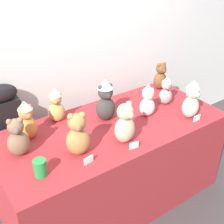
# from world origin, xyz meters

# --- Properties ---
(ground_plane) EXTENTS (10.00, 10.00, 0.00)m
(ground_plane) POSITION_xyz_m (0.00, 0.00, 0.00)
(ground_plane) COLOR #3D3838
(wall_back) EXTENTS (7.00, 0.08, 2.60)m
(wall_back) POSITION_xyz_m (0.00, 0.92, 1.30)
(wall_back) COLOR white
(wall_back) RESTS_ON ground_plane
(display_table) EXTENTS (1.81, 0.84, 0.75)m
(display_table) POSITION_xyz_m (0.00, 0.25, 0.38)
(display_table) COLOR maroon
(display_table) RESTS_ON ground_plane
(instrument_case) EXTENTS (0.29, 0.13, 1.06)m
(instrument_case) POSITION_xyz_m (-0.66, 0.80, 0.54)
(instrument_case) COLOR black
(instrument_case) RESTS_ON ground_plane
(teddy_bear_mocha) EXTENTS (0.17, 0.15, 0.28)m
(teddy_bear_mocha) POSITION_xyz_m (-0.71, 0.30, 0.88)
(teddy_bear_mocha) COLOR #7F6047
(teddy_bear_mocha) RESTS_ON display_table
(teddy_bear_ash) EXTENTS (0.15, 0.14, 0.26)m
(teddy_bear_ash) POSITION_xyz_m (0.59, 0.28, 0.88)
(teddy_bear_ash) COLOR gray
(teddy_bear_ash) RESTS_ON display_table
(teddy_bear_snow) EXTENTS (0.16, 0.15, 0.28)m
(teddy_bear_snow) POSITION_xyz_m (0.32, 0.21, 0.89)
(teddy_bear_snow) COLOR white
(teddy_bear_snow) RESTS_ON display_table
(teddy_bear_sand) EXTENTS (0.18, 0.16, 0.31)m
(teddy_bear_sand) POSITION_xyz_m (-0.05, 0.03, 0.89)
(teddy_bear_sand) COLOR #CCB78E
(teddy_bear_sand) RESTS_ON display_table
(teddy_bear_honey) EXTENTS (0.16, 0.15, 0.28)m
(teddy_bear_honey) POSITION_xyz_m (-0.31, 0.56, 0.89)
(teddy_bear_honey) COLOR tan
(teddy_bear_honey) RESTS_ON display_table
(teddy_bear_caramel) EXTENTS (0.20, 0.18, 0.31)m
(teddy_bear_caramel) POSITION_xyz_m (-0.38, 0.09, 0.90)
(teddy_bear_caramel) COLOR #B27A42
(teddy_bear_caramel) RESTS_ON display_table
(teddy_bear_ginger) EXTENTS (0.15, 0.13, 0.30)m
(teddy_bear_ginger) POSITION_xyz_m (-0.59, 0.46, 0.90)
(teddy_bear_ginger) COLOR #D17F3D
(teddy_bear_ginger) RESTS_ON display_table
(teddy_bear_cream) EXTENTS (0.16, 0.14, 0.32)m
(teddy_bear_cream) POSITION_xyz_m (0.59, -0.00, 0.91)
(teddy_bear_cream) COLOR beige
(teddy_bear_cream) RESTS_ON display_table
(teddy_bear_charcoal) EXTENTS (0.18, 0.16, 0.35)m
(teddy_bear_charcoal) POSITION_xyz_m (0.01, 0.36, 0.92)
(teddy_bear_charcoal) COLOR #383533
(teddy_bear_charcoal) RESTS_ON display_table
(teddy_bear_chestnut) EXTENTS (0.14, 0.12, 0.26)m
(teddy_bear_chestnut) POSITION_xyz_m (0.77, 0.54, 0.87)
(teddy_bear_chestnut) COLOR brown
(teddy_bear_chestnut) RESTS_ON display_table
(party_cup_green) EXTENTS (0.08, 0.08, 0.11)m
(party_cup_green) POSITION_xyz_m (-0.68, 0.03, 0.81)
(party_cup_green) COLOR #238C3D
(party_cup_green) RESTS_ON display_table
(name_card_front_left) EXTENTS (0.07, 0.01, 0.05)m
(name_card_front_left) POSITION_xyz_m (0.59, -0.08, 0.78)
(name_card_front_left) COLOR white
(name_card_front_left) RESTS_ON display_table
(name_card_front_middle) EXTENTS (0.07, 0.02, 0.05)m
(name_card_front_middle) POSITION_xyz_m (-0.38, -0.04, 0.78)
(name_card_front_middle) COLOR white
(name_card_front_middle) RESTS_ON display_table
(name_card_front_right) EXTENTS (0.07, 0.02, 0.05)m
(name_card_front_right) POSITION_xyz_m (-0.05, -0.08, 0.78)
(name_card_front_right) COLOR white
(name_card_front_right) RESTS_ON display_table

